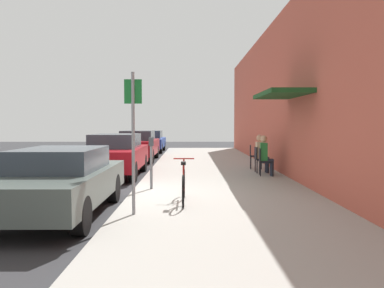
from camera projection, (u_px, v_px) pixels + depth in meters
The scene contains 15 objects.
ground_plane at pixel (130, 199), 9.50m from camera, with size 60.00×60.00×0.00m, color #2D2D30.
sidewalk_slab at pixel (218, 183), 11.51m from camera, with size 4.50×32.00×0.12m, color #9E9B93.
building_facade at pixel (302, 89), 11.39m from camera, with size 1.40×32.00×5.55m.
parked_car_0 at pixel (59, 180), 7.71m from camera, with size 1.80×4.40×1.31m.
parked_car_1 at pixel (115, 154), 13.53m from camera, with size 1.80×4.40×1.43m.
parked_car_2 at pixel (138, 145), 19.38m from camera, with size 1.80×4.40×1.45m.
parked_car_3 at pixel (150, 141), 25.18m from camera, with size 1.80×4.40×1.35m.
parking_meter at pixel (151, 159), 10.17m from camera, with size 0.12×0.10×1.32m.
street_sign at pixel (133, 132), 7.26m from camera, with size 0.32×0.06×2.60m.
bicycle_0 at pixel (184, 186), 8.40m from camera, with size 0.46×1.71×0.90m.
cafe_chair_0 at pixel (264, 160), 12.78m from camera, with size 0.48×0.48×0.87m.
seated_patron_0 at pixel (266, 154), 12.76m from camera, with size 0.45×0.39×1.29m.
cafe_chair_1 at pixel (259, 158), 13.54m from camera, with size 0.44×0.44×0.87m.
seated_patron_1 at pixel (261, 152), 13.53m from camera, with size 0.43×0.36×1.29m.
cafe_chair_2 at pixel (254, 155), 14.75m from camera, with size 0.49×0.49×0.87m.
Camera 1 is at (1.43, -9.43, 1.78)m, focal length 37.33 mm.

